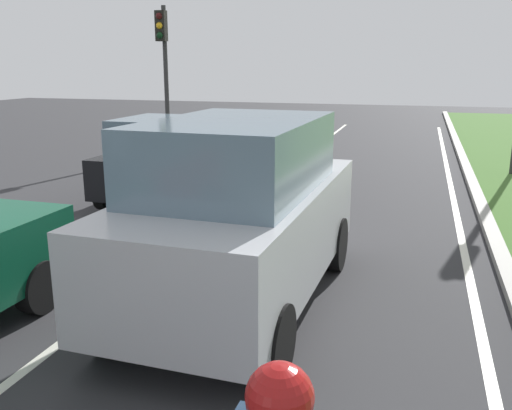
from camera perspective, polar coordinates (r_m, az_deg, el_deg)
ground_plane at (r=11.82m, az=2.29°, el=0.23°), size 60.00×60.00×0.00m
lane_line_center at (r=12.00m, az=-0.95°, el=0.48°), size 0.12×32.00×0.01m
lane_line_right_edge at (r=11.50m, az=19.95°, el=-1.01°), size 0.12×32.00×0.01m
curb_right at (r=11.54m, az=22.44°, el=-0.91°), size 0.24×48.00×0.12m
car_suv_ahead at (r=6.54m, az=-1.62°, el=-0.84°), size 2.09×4.56×2.28m
car_hatchback_far at (r=12.15m, az=-9.47°, el=4.69°), size 1.75×3.71×1.78m
traffic_light_overhead_left at (r=18.07m, az=-9.49°, el=15.06°), size 0.32×0.50×4.61m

